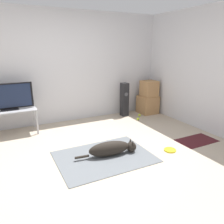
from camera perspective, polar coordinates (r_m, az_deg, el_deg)
ground_plane at (r=3.64m, az=-4.31°, el=-11.97°), size 12.00×12.00×0.00m
wall_back at (r=5.22m, az=-13.79°, el=11.06°), size 8.00×0.06×2.55m
wall_right at (r=4.85m, az=25.37°, el=9.56°), size 0.06×8.00×2.55m
area_rug at (r=3.67m, az=-2.02°, el=-11.59°), size 1.53×1.13×0.01m
dog at (r=3.66m, az=0.06°, el=-9.47°), size 1.06×0.29×0.25m
frisbee at (r=4.00m, az=14.91°, el=-9.56°), size 0.21×0.21×0.03m
cardboard_box_lower at (r=6.03m, az=9.29°, el=1.95°), size 0.46×0.46×0.47m
cardboard_box_upper at (r=5.92m, az=9.68°, el=6.05°), size 0.38×0.38×0.41m
floor_speaker at (r=5.67m, az=3.26°, el=3.28°), size 0.18×0.18×0.87m
tv_stand at (r=4.87m, az=-25.03°, el=-0.19°), size 0.99×0.51×0.53m
tv at (r=4.80m, az=-25.50°, el=3.55°), size 0.93×0.20×0.53m
tennis_ball_by_boxes at (r=5.44m, az=6.81°, el=-1.79°), size 0.07×0.07×0.07m
tennis_ball_near_speaker at (r=5.74m, az=7.18°, el=-0.82°), size 0.07×0.07×0.07m
door_mat at (r=4.56m, az=21.22°, el=-6.95°), size 0.77×0.46×0.01m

